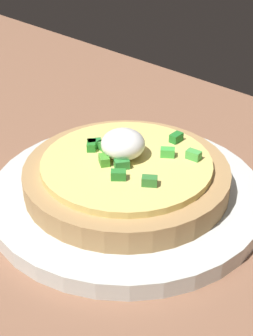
% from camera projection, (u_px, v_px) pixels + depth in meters
% --- Properties ---
extents(plate, '(0.25, 0.25, 0.02)m').
position_uv_depth(plate, '(127.00, 193.00, 0.46)').
color(plate, silver).
rests_on(plate, dining_table).
extents(pizza, '(0.19, 0.19, 0.05)m').
position_uv_depth(pizza, '(126.00, 173.00, 0.45)').
color(pizza, tan).
rests_on(pizza, plate).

